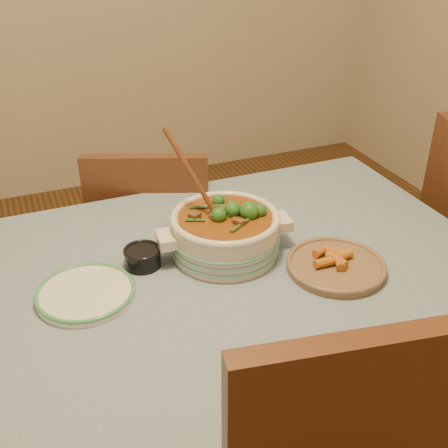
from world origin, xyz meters
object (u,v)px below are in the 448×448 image
at_px(dining_table, 187,317).
at_px(chair_far, 154,240).
at_px(stew_casserole, 225,230).
at_px(fried_plate, 336,264).
at_px(condiment_bowl, 143,256).
at_px(white_plate, 86,293).

relative_size(dining_table, chair_far, 1.91).
relative_size(stew_casserole, fried_plate, 1.10).
bearing_deg(condiment_bowl, dining_table, -62.44).
xyz_separation_m(stew_casserole, condiment_bowl, (-0.22, 0.03, -0.04)).
bearing_deg(stew_casserole, dining_table, -143.91).
relative_size(stew_casserole, white_plate, 1.36).
bearing_deg(fried_plate, dining_table, 169.35).
height_order(dining_table, stew_casserole, stew_casserole).
bearing_deg(white_plate, stew_casserole, 7.74).
bearing_deg(dining_table, white_plate, 166.21).
bearing_deg(dining_table, chair_far, 82.24).
height_order(white_plate, chair_far, chair_far).
height_order(dining_table, white_plate, white_plate).
bearing_deg(white_plate, condiment_bowl, 25.48).
distance_m(dining_table, chair_far, 0.68).
height_order(condiment_bowl, chair_far, chair_far).
height_order(stew_casserole, white_plate, stew_casserole).
relative_size(condiment_bowl, fried_plate, 0.30).
distance_m(white_plate, fried_plate, 0.63).
xyz_separation_m(white_plate, condiment_bowl, (0.16, 0.08, 0.02)).
bearing_deg(stew_casserole, fried_plate, -37.72).
height_order(dining_table, condiment_bowl, condiment_bowl).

